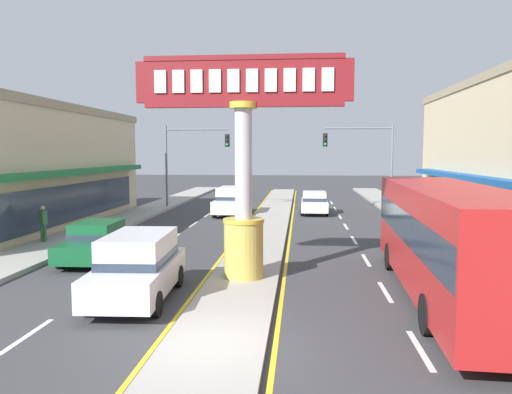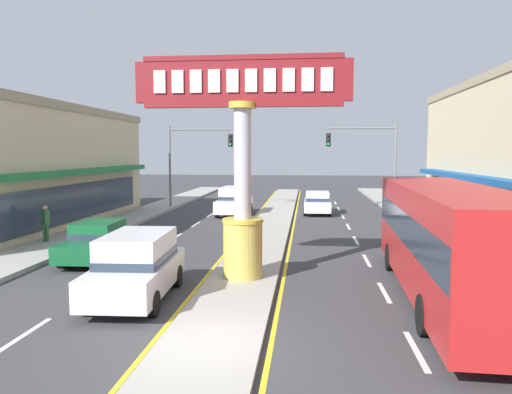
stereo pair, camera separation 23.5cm
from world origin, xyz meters
TOP-DOWN VIEW (x-y plane):
  - ground_plane at (0.00, 0.00)m, footprint 160.00×160.00m
  - median_strip at (0.00, 18.00)m, footprint 2.28×52.00m
  - sidewalk_left at (-9.03, 16.00)m, footprint 2.59×60.00m
  - sidewalk_right at (9.03, 16.00)m, footprint 2.59×60.00m
  - lane_markings at (0.00, 16.65)m, footprint 9.02×52.00m
  - district_sign at (-0.00, 5.64)m, footprint 6.95×1.35m
  - storefront_left at (-14.57, 16.41)m, footprint 8.93×19.64m
  - traffic_light_left_side at (-6.38, 25.61)m, footprint 4.86×0.46m
  - traffic_light_right_side at (6.38, 24.62)m, footprint 4.86×0.46m
  - sedan_near_right_lane at (2.79, 23.74)m, footprint 1.87×4.31m
  - suv_far_right_lane at (-2.79, 22.45)m, footprint 2.08×4.66m
  - bus_near_left_lane at (6.09, 4.20)m, footprint 2.98×11.29m
  - sedan_mid_left_lane at (-6.09, 8.16)m, footprint 1.96×4.36m
  - suv_far_left_oncoming at (-2.79, 3.39)m, footprint 2.14×4.69m
  - pedestrian_near_kerb at (-9.76, 10.89)m, footprint 0.45×0.41m

SIDE VIEW (x-z plane):
  - ground_plane at x=0.00m, z-range 0.00..0.00m
  - lane_markings at x=0.00m, z-range 0.00..0.01m
  - median_strip at x=0.00m, z-range 0.00..0.14m
  - sidewalk_left at x=-9.03m, z-range 0.00..0.18m
  - sidewalk_right at x=9.03m, z-range 0.00..0.18m
  - sedan_near_right_lane at x=2.79m, z-range 0.02..1.55m
  - sedan_mid_left_lane at x=-6.09m, z-range 0.02..1.55m
  - suv_far_right_lane at x=-2.79m, z-range 0.03..1.93m
  - suv_far_left_oncoming at x=-2.79m, z-range 0.03..1.93m
  - pedestrian_near_kerb at x=-9.76m, z-range 0.29..1.95m
  - bus_near_left_lane at x=6.09m, z-range 0.24..3.50m
  - storefront_left at x=-14.57m, z-range 0.00..6.89m
  - district_sign at x=0.00m, z-range 0.17..7.34m
  - traffic_light_left_side at x=-6.38m, z-range 1.15..7.35m
  - traffic_light_right_side at x=6.38m, z-range 1.15..7.35m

